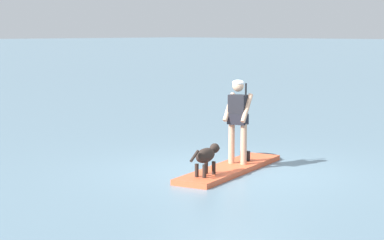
% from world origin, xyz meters
% --- Properties ---
extents(ground_plane, '(400.00, 400.00, 0.00)m').
position_xyz_m(ground_plane, '(0.00, 0.00, 0.00)').
color(ground_plane, slate).
extents(paddleboard, '(3.53, 1.51, 0.10)m').
position_xyz_m(paddleboard, '(0.22, 0.06, 0.05)').
color(paddleboard, '#E55933').
rests_on(paddleboard, ground_plane).
extents(person_paddler, '(0.66, 0.56, 1.62)m').
position_xyz_m(person_paddler, '(0.32, 0.08, 1.04)').
color(person_paddler, tan).
rests_on(person_paddler, paddleboard).
extents(dog, '(1.03, 0.37, 0.53)m').
position_xyz_m(dog, '(-0.91, -0.23, 0.45)').
color(dog, '#2D231E').
rests_on(dog, paddleboard).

